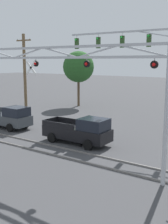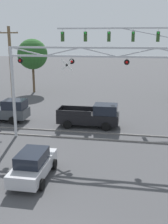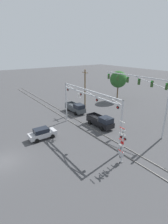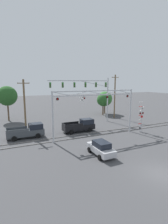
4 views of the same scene
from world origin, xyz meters
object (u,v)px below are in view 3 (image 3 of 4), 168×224
pickup_truck_following (76,108)px  background_tree_far_left_verge (118,79)px  traffic_signal_span (146,90)px  crossing_gantry (88,103)px  sedan_waiting (42,133)px  crossing_signal_mast (122,147)px  pickup_truck_lead (101,121)px  utility_pole_left (85,90)px

pickup_truck_following → background_tree_far_left_verge: 14.68m
traffic_signal_span → crossing_gantry: bearing=-114.8°
traffic_signal_span → sedan_waiting: traffic_signal_span is taller
crossing_signal_mast → pickup_truck_lead: size_ratio=0.95×
crossing_gantry → crossing_signal_mast: 8.49m
pickup_truck_following → background_tree_far_left_verge: background_tree_far_left_verge is taller
crossing_signal_mast → pickup_truck_lead: bearing=153.0°
crossing_gantry → pickup_truck_following: crossing_gantry is taller
pickup_truck_following → pickup_truck_lead: bearing=-2.6°
utility_pole_left → background_tree_far_left_verge: bearing=100.0°
pickup_truck_following → utility_pole_left: 4.11m
crossing_gantry → crossing_signal_mast: size_ratio=2.64×
crossing_gantry → crossing_signal_mast: (7.89, -1.10, -2.94)m
crossing_gantry → pickup_truck_following: 10.83m
pickup_truck_following → crossing_gantry: bearing=-22.1°
sedan_waiting → utility_pole_left: utility_pole_left is taller
crossing_signal_mast → traffic_signal_span: (-4.17, 9.16, 4.45)m
traffic_signal_span → utility_pole_left: bearing=-171.1°
pickup_truck_following → background_tree_far_left_verge: size_ratio=0.72×
pickup_truck_lead → utility_pole_left: (-8.30, 2.62, 3.44)m
pickup_truck_lead → utility_pole_left: bearing=162.5°
crossing_gantry → background_tree_far_left_verge: (-11.31, 17.68, 0.27)m
crossing_gantry → sedan_waiting: crossing_gantry is taller
background_tree_far_left_verge → utility_pole_left: bearing=-80.0°
pickup_truck_following → background_tree_far_left_verge: (-1.99, 13.90, 4.27)m
pickup_truck_following → sedan_waiting: bearing=-56.8°
pickup_truck_following → utility_pole_left: utility_pole_left is taller
pickup_truck_following → background_tree_far_left_verge: bearing=98.1°
traffic_signal_span → pickup_truck_lead: (-4.68, -4.66, -5.52)m
crossing_gantry → pickup_truck_following: (-9.32, 3.78, -4.00)m
pickup_truck_lead → sedan_waiting: 9.83m
pickup_truck_following → traffic_signal_span: bearing=18.2°
sedan_waiting → background_tree_far_left_verge: (-8.54, 23.93, 4.44)m
pickup_truck_lead → utility_pole_left: utility_pole_left is taller
sedan_waiting → utility_pole_left: bearing=117.9°
crossing_gantry → pickup_truck_lead: bearing=105.7°
crossing_gantry → traffic_signal_span: size_ratio=1.06×
utility_pole_left → crossing_signal_mast: bearing=-22.6°
traffic_signal_span → background_tree_far_left_verge: traffic_signal_span is taller
traffic_signal_span → utility_pole_left: size_ratio=1.46×
background_tree_far_left_verge → pickup_truck_following: bearing=-81.9°
crossing_signal_mast → pickup_truck_following: bearing=164.2°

